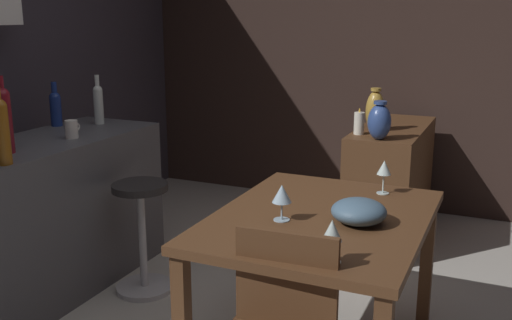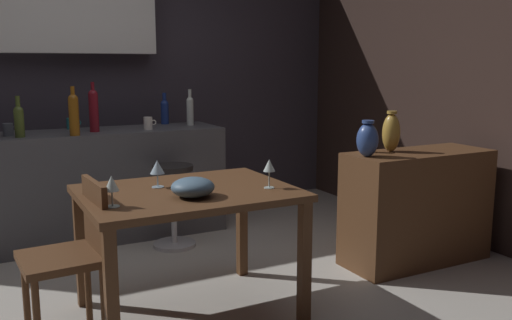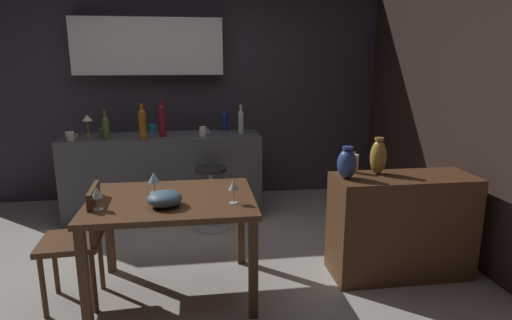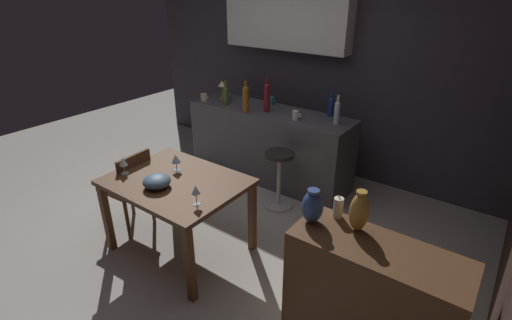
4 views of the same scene
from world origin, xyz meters
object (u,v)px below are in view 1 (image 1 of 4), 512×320
Objects in this scene: wine_bottle_clear at (98,102)px; wine_bottle_cobalt at (56,106)px; wine_glass_left at (332,232)px; wine_glass_center at (282,195)px; vase_brass at (375,110)px; dining_table at (321,235)px; bar_stool at (142,234)px; vase_ceramic_blue at (379,122)px; wine_bottle_amber at (1,129)px; cup_white at (72,129)px; fruit_bowl at (359,212)px; wine_glass_right at (384,169)px; sideboard_cabinet at (390,183)px; wine_bottle_ruby at (4,118)px; pillar_candle_tall at (359,123)px.

wine_bottle_clear is 0.26m from wine_bottle_cobalt.
wine_glass_center is (0.33, 0.32, 0.00)m from wine_glass_left.
wine_bottle_clear is 1.09× the size of vase_brass.
dining_table reaches higher than bar_stool.
wine_glass_left is at bearing -172.61° from vase_ceramic_blue.
bar_stool is at bearing 60.27° from wine_glass_left.
vase_brass is at bearing -58.97° from wine_bottle_cobalt.
wine_glass_center is at bearing -179.89° from vase_brass.
bar_stool is at bearing -23.08° from wine_bottle_amber.
vase_brass reaches higher than cup_white.
wine_glass_left is 0.68× the size of fruit_bowl.
wine_glass_right reaches higher than bar_stool.
cup_white is (-1.53, 1.54, 0.54)m from sideboard_cabinet.
fruit_bowl is 0.80× the size of vase_brass.
wine_bottle_amber is (-2.14, 1.42, 0.66)m from sideboard_cabinet.
wine_bottle_ruby is (-0.05, 1.50, 0.23)m from wine_glass_center.
wine_bottle_cobalt reaches higher than vase_ceramic_blue.
cup_white is (0.61, 0.12, -0.12)m from wine_bottle_amber.
fruit_bowl is (-1.82, -0.22, 0.38)m from sideboard_cabinet.
cup_white is at bearing 134.69° from sideboard_cabinet.
wine_glass_left is at bearing -158.15° from dining_table.
wine_glass_right is 1.07m from pillar_candle_tall.
wine_glass_left is (-2.24, -0.23, 0.44)m from sideboard_cabinet.
bar_stool is 1.65m from wine_glass_left.
wine_glass_right is 1.55× the size of cup_white.
wine_bottle_ruby reaches higher than fruit_bowl.
dining_table is 1.90m from wine_bottle_clear.
wine_bottle_ruby reaches higher than dining_table.
pillar_candle_tall is at bearing 14.45° from fruit_bowl.
fruit_bowl is at bearing -169.15° from vase_brass.
wine_glass_left is (-0.78, -1.36, 0.50)m from bar_stool.
wine_glass_left is 0.43m from fruit_bowl.
vase_ceramic_blue is (0.99, -1.13, 0.59)m from bar_stool.
bar_stool is at bearing 140.87° from vase_brass.
dining_table is 5.02× the size of fruit_bowl.
wine_glass_center is 0.56× the size of wine_bottle_cobalt.
bar_stool is 1.57m from pillar_candle_tall.
wine_bottle_amber is at bearing 156.92° from bar_stool.
wine_bottle_cobalt is 1.63× the size of pillar_candle_tall.
vase_ceramic_blue is (0.63, -1.69, -0.11)m from wine_bottle_clear.
dining_table is 1.64m from cup_white.
fruit_bowl is at bearing -170.77° from vase_ceramic_blue.
sideboard_cabinet reaches higher than dining_table.
wine_bottle_clear is at bearing 6.43° from wine_bottle_ruby.
wine_bottle_amber is 2.19m from vase_ceramic_blue.
wine_bottle_amber reaches higher than wine_bottle_cobalt.
wine_bottle_amber is 2.19m from pillar_candle_tall.
vase_ceramic_blue is (1.77, 0.23, 0.08)m from wine_glass_left.
cup_white is (0.29, 1.76, 0.16)m from fruit_bowl.
vase_ceramic_blue is at bearing -48.88° from bar_stool.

